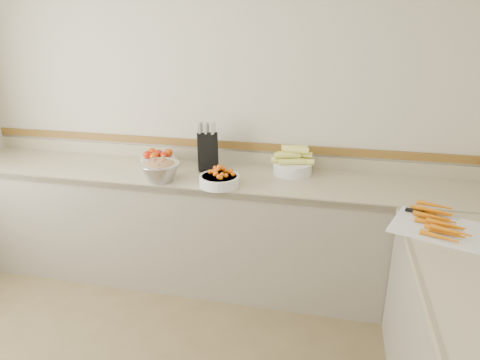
% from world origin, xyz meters
% --- Properties ---
extents(back_wall, '(4.00, 0.00, 4.00)m').
position_xyz_m(back_wall, '(0.00, 2.00, 1.30)').
color(back_wall, beige).
rests_on(back_wall, ground_plane).
extents(counter_back, '(4.00, 0.65, 1.08)m').
position_xyz_m(counter_back, '(0.00, 1.68, 0.45)').
color(counter_back, tan).
rests_on(counter_back, ground_plane).
extents(knife_block, '(0.21, 0.23, 0.38)m').
position_xyz_m(knife_block, '(-0.01, 1.80, 1.05)').
color(knife_block, black).
rests_on(knife_block, counter_back).
extents(tomato_bowl, '(0.27, 0.27, 0.13)m').
position_xyz_m(tomato_bowl, '(-0.41, 1.77, 0.96)').
color(tomato_bowl, silver).
rests_on(tomato_bowl, counter_back).
extents(cherry_tomato_bowl, '(0.28, 0.28, 0.15)m').
position_xyz_m(cherry_tomato_bowl, '(0.18, 1.47, 0.95)').
color(cherry_tomato_bowl, silver).
rests_on(cherry_tomato_bowl, counter_back).
extents(corn_bowl, '(0.32, 0.29, 0.21)m').
position_xyz_m(corn_bowl, '(0.65, 1.83, 0.98)').
color(corn_bowl, silver).
rests_on(corn_bowl, counter_back).
extents(rhubarb_bowl, '(0.29, 0.29, 0.17)m').
position_xyz_m(rhubarb_bowl, '(-0.26, 1.47, 0.98)').
color(rhubarb_bowl, '#B2B2BA').
rests_on(rhubarb_bowl, counter_back).
extents(cutting_board, '(0.58, 0.52, 0.07)m').
position_xyz_m(cutting_board, '(1.54, 1.10, 0.92)').
color(cutting_board, silver).
rests_on(cutting_board, counter_right).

